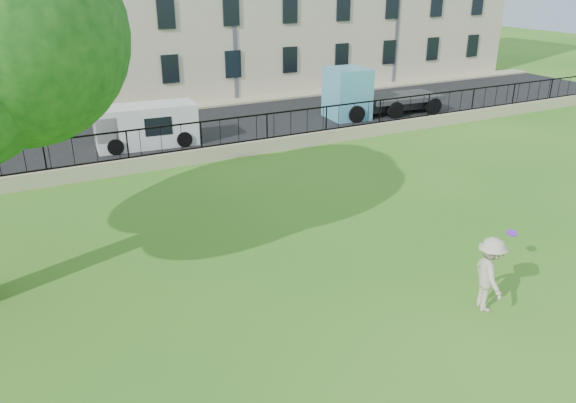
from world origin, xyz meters
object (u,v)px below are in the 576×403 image
white_van (146,126)px  man (489,274)px  blue_truck (382,90)px  frisbee (512,233)px

white_van → man: bearing=-73.7°
blue_truck → frisbee: bearing=-110.6°
man → frisbee: size_ratio=6.76×
man → frisbee: man is taller
man → frisbee: 2.13m
frisbee → blue_truck: blue_truck is taller
blue_truck → man: bearing=-114.2°
man → white_van: (-3.58, 16.96, 0.02)m
blue_truck → white_van: bearing=-174.9°
frisbee → blue_truck: 17.66m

